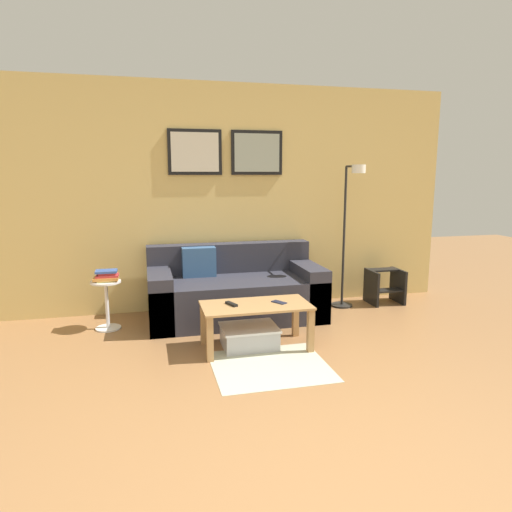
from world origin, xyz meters
name	(u,v)px	position (x,y,z in m)	size (l,w,h in m)	color
ground_plane	(328,494)	(0.00, 0.00, 0.00)	(16.00, 16.00, 0.00)	olive
wall_back	(218,197)	(0.00, 3.34, 1.29)	(5.60, 0.09, 2.55)	#D6B76B
area_rug	(270,366)	(0.13, 1.52, 0.00)	(0.94, 0.83, 0.01)	#B2B79E
couch	(235,292)	(0.10, 2.87, 0.29)	(1.84, 0.89, 0.78)	#2D2D38
coffee_table	(256,313)	(0.11, 1.95, 0.33)	(0.97, 0.49, 0.41)	#AD7F4C
storage_bin	(249,336)	(0.06, 1.99, 0.10)	(0.50, 0.40, 0.19)	#B2B2B7
floor_lamp	(349,227)	(1.42, 2.86, 0.96)	(0.25, 0.51, 1.65)	black
side_table	(107,301)	(-1.23, 2.80, 0.30)	(0.30, 0.30, 0.50)	white
book_stack	(107,276)	(-1.21, 2.80, 0.55)	(0.25, 0.18, 0.11)	#D8C666
remote_control	(231,304)	(-0.10, 1.97, 0.42)	(0.04, 0.15, 0.02)	black
cell_phone	(279,302)	(0.33, 1.95, 0.41)	(0.07, 0.14, 0.01)	#1E2338
step_stool	(385,285)	(1.98, 2.99, 0.22)	(0.39, 0.35, 0.41)	black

